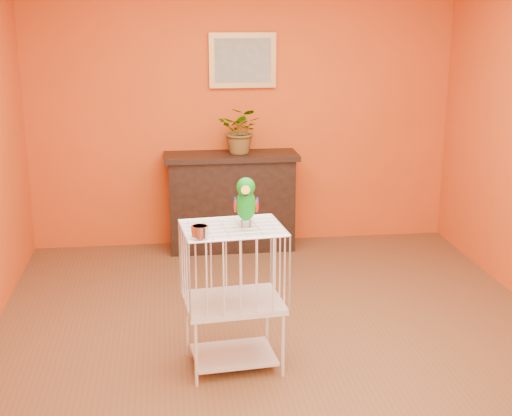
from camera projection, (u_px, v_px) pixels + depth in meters
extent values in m
plane|color=brown|center=(280.00, 341.00, 4.89)|extent=(4.50, 4.50, 0.00)
plane|color=#DA4914|center=(243.00, 109.00, 6.70)|extent=(4.00, 0.00, 4.00)
plane|color=#DA4914|center=(390.00, 285.00, 2.40)|extent=(4.00, 0.00, 4.00)
cube|color=black|center=(231.00, 204.00, 6.71)|extent=(1.16, 0.39, 0.87)
cube|color=black|center=(231.00, 156.00, 6.58)|extent=(1.23, 0.44, 0.05)
cube|color=black|center=(233.00, 209.00, 6.54)|extent=(0.81, 0.02, 0.43)
cube|color=maroon|center=(206.00, 216.00, 6.66)|extent=(0.05, 0.17, 0.27)
cube|color=#334221|center=(215.00, 216.00, 6.67)|extent=(0.05, 0.17, 0.27)
cube|color=maroon|center=(224.00, 215.00, 6.68)|extent=(0.05, 0.17, 0.27)
cube|color=#334221|center=(234.00, 215.00, 6.69)|extent=(0.05, 0.17, 0.27)
cube|color=maroon|center=(244.00, 215.00, 6.70)|extent=(0.05, 0.17, 0.27)
imported|color=#26722D|center=(242.00, 136.00, 6.52)|extent=(0.52, 0.55, 0.33)
cube|color=#B68841|center=(243.00, 60.00, 6.55)|extent=(0.62, 0.03, 0.50)
cube|color=gray|center=(243.00, 60.00, 6.53)|extent=(0.52, 0.01, 0.40)
cube|color=silver|center=(234.00, 355.00, 4.54)|extent=(0.54, 0.44, 0.02)
cube|color=silver|center=(233.00, 302.00, 4.44)|extent=(0.64, 0.51, 0.04)
cube|color=silver|center=(233.00, 228.00, 4.31)|extent=(0.64, 0.51, 0.01)
cylinder|color=silver|center=(196.00, 355.00, 4.25)|extent=(0.02, 0.02, 0.41)
cylinder|color=silver|center=(283.00, 346.00, 4.37)|extent=(0.02, 0.02, 0.41)
cylinder|color=silver|center=(187.00, 326.00, 4.64)|extent=(0.02, 0.02, 0.41)
cylinder|color=silver|center=(267.00, 318.00, 4.76)|extent=(0.02, 0.02, 0.41)
cylinder|color=silver|center=(200.00, 232.00, 4.09)|extent=(0.10, 0.10, 0.07)
cylinder|color=#59544C|center=(242.00, 224.00, 4.31)|extent=(0.01, 0.01, 0.05)
cylinder|color=#59544C|center=(250.00, 224.00, 4.31)|extent=(0.01, 0.01, 0.05)
ellipsoid|color=#078412|center=(246.00, 205.00, 4.28)|extent=(0.14, 0.19, 0.23)
ellipsoid|color=#078412|center=(246.00, 187.00, 4.21)|extent=(0.13, 0.13, 0.11)
cone|color=orange|center=(246.00, 191.00, 4.17)|extent=(0.06, 0.08, 0.07)
cone|color=black|center=(246.00, 194.00, 4.18)|extent=(0.03, 0.03, 0.03)
sphere|color=black|center=(239.00, 186.00, 4.19)|extent=(0.02, 0.02, 0.02)
sphere|color=black|center=(252.00, 186.00, 4.19)|extent=(0.02, 0.02, 0.02)
ellipsoid|color=#A50C0C|center=(236.00, 206.00, 4.29)|extent=(0.04, 0.07, 0.08)
ellipsoid|color=navy|center=(256.00, 206.00, 4.29)|extent=(0.04, 0.07, 0.08)
cone|color=#078412|center=(246.00, 214.00, 4.37)|extent=(0.09, 0.17, 0.12)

